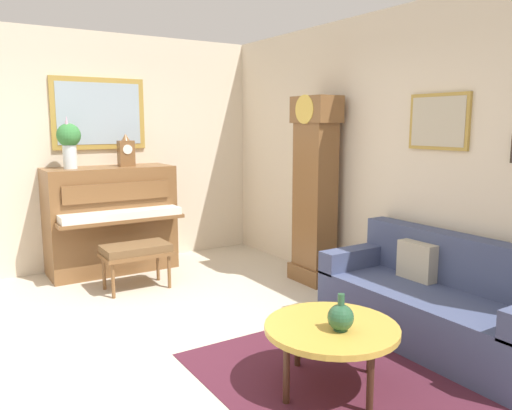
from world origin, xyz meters
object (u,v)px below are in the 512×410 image
object	(u,v)px
piano	(111,219)
piano_bench	(136,252)
flower_vase	(69,140)
grandfather_clock	(315,195)
coffee_table	(331,330)
green_jug	(341,317)
couch	(438,303)
mantel_clock	(126,152)

from	to	relation	value
piano	piano_bench	distance (m)	0.84
piano	flower_vase	bearing A→B (deg)	-89.71
flower_vase	grandfather_clock	bearing A→B (deg)	53.61
piano	flower_vase	distance (m)	1.02
flower_vase	coffee_table	bearing A→B (deg)	13.46
coffee_table	green_jug	size ratio (longest dim) A/B	3.67
piano_bench	green_jug	xyz separation A→B (m)	(2.75, 0.39, 0.12)
piano_bench	coffee_table	bearing A→B (deg)	8.44
couch	coffee_table	size ratio (longest dim) A/B	2.16
grandfather_clock	green_jug	xyz separation A→B (m)	(1.95, -1.36, -0.44)
piano	couch	world-z (taller)	piano
flower_vase	piano	bearing A→B (deg)	90.29
piano	grandfather_clock	bearing A→B (deg)	47.45
piano	piano_bench	size ratio (longest dim) A/B	2.06
grandfather_clock	green_jug	world-z (taller)	grandfather_clock
piano_bench	flower_vase	size ratio (longest dim) A/B	1.21
grandfather_clock	couch	world-z (taller)	grandfather_clock
grandfather_clock	flower_vase	xyz separation A→B (m)	(-1.61, -2.18, 0.59)
mantel_clock	piano	bearing A→B (deg)	-90.73
piano_bench	couch	world-z (taller)	couch
piano	coffee_table	world-z (taller)	piano
coffee_table	piano_bench	bearing A→B (deg)	-171.56
piano	grandfather_clock	xyz separation A→B (m)	(1.61, 1.75, 0.34)
grandfather_clock	flower_vase	bearing A→B (deg)	-126.39
couch	mantel_clock	xyz separation A→B (m)	(-3.36, -1.40, 1.10)
couch	green_jug	distance (m)	1.25
piano_bench	coffee_table	size ratio (longest dim) A/B	0.80
flower_vase	mantel_clock	bearing A→B (deg)	89.96
flower_vase	green_jug	size ratio (longest dim) A/B	2.42
piano_bench	mantel_clock	world-z (taller)	mantel_clock
coffee_table	green_jug	world-z (taller)	green_jug
piano_bench	green_jug	world-z (taller)	green_jug
coffee_table	mantel_clock	size ratio (longest dim) A/B	2.32
grandfather_clock	green_jug	size ratio (longest dim) A/B	8.46
grandfather_clock	couch	xyz separation A→B (m)	(1.75, -0.14, -0.65)
piano	piano_bench	world-z (taller)	piano
mantel_clock	green_jug	xyz separation A→B (m)	(3.56, 0.19, -0.89)
coffee_table	flower_vase	size ratio (longest dim) A/B	1.52
grandfather_clock	coffee_table	xyz separation A→B (m)	(1.86, -1.35, -0.56)
couch	mantel_clock	size ratio (longest dim) A/B	5.00
green_jug	mantel_clock	bearing A→B (deg)	-177.02
piano_bench	piano	bearing A→B (deg)	-179.46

